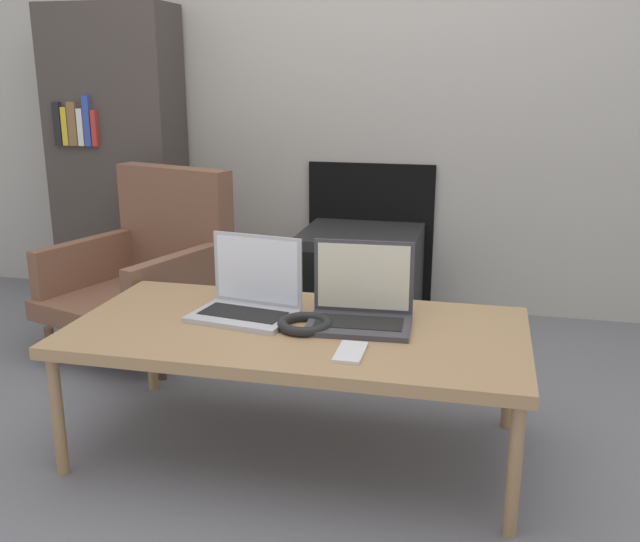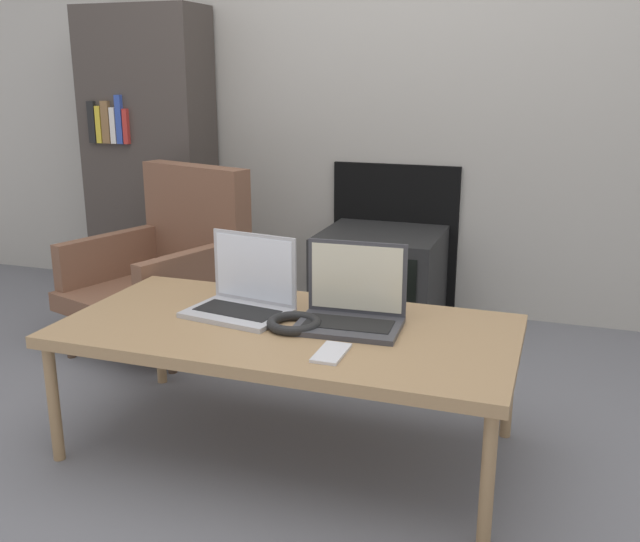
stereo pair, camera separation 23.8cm
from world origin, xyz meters
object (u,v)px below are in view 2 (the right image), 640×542
at_px(tv, 380,279).
at_px(laptop_left, 244,295).
at_px(headphones, 294,323).
at_px(armchair, 171,260).
at_px(laptop_right, 352,306).
at_px(phone, 331,353).

bearing_deg(tv, laptop_left, -97.78).
height_order(headphones, tv, tv).
relative_size(tv, armchair, 0.69).
xyz_separation_m(laptop_left, tv, (0.16, 1.14, -0.25)).
distance_m(laptop_left, laptop_right, 0.36).
distance_m(laptop_right, tv, 1.18).
height_order(laptop_left, tv, laptop_left).
relative_size(headphones, tv, 0.30).
xyz_separation_m(laptop_right, tv, (-0.20, 1.14, -0.25)).
relative_size(phone, tv, 0.27).
height_order(laptop_left, armchair, armchair).
relative_size(laptop_right, phone, 2.15).
bearing_deg(laptop_right, laptop_left, 176.95).
relative_size(laptop_right, tv, 0.59).
bearing_deg(laptop_left, headphones, -14.32).
height_order(laptop_left, laptop_right, same).
relative_size(laptop_right, headphones, 1.94).
distance_m(laptop_right, phone, 0.25).
height_order(laptop_right, headphones, laptop_right).
relative_size(laptop_left, phone, 2.28).
height_order(laptop_right, tv, laptop_right).
distance_m(headphones, phone, 0.23).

